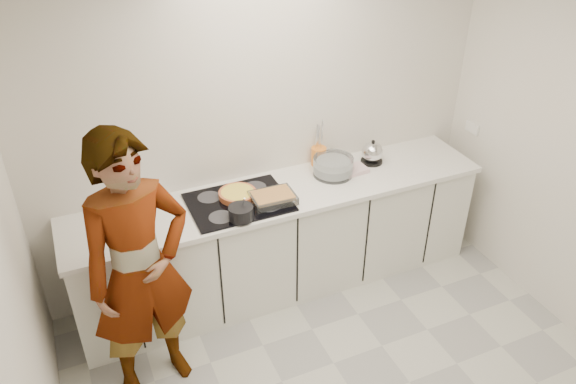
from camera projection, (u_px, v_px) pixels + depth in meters
name	position (u px, v px, depth m)	size (l,w,h in m)	color
wall_back	(265.00, 127.00, 4.25)	(3.60, 0.00, 2.60)	silver
wall_left	(13.00, 350.00, 2.40)	(0.00, 3.20, 2.60)	silver
base_cabinets	(282.00, 242.00, 4.47)	(3.20, 0.58, 0.87)	silver
countertop	(282.00, 194.00, 4.22)	(3.24, 0.64, 0.04)	white
hob	(239.00, 202.00, 4.07)	(0.72, 0.54, 0.01)	black
tart_dish	(238.00, 194.00, 4.11)	(0.34, 0.34, 0.05)	#B85931
saucepan	(241.00, 213.00, 3.86)	(0.18, 0.18, 0.16)	black
baking_dish	(273.00, 197.00, 4.05)	(0.32, 0.24, 0.06)	silver
mixing_bowl	(333.00, 167.00, 4.39)	(0.41, 0.41, 0.15)	silver
tea_towel	(353.00, 170.00, 4.45)	(0.21, 0.15, 0.03)	white
kettle	(372.00, 153.00, 4.55)	(0.22, 0.22, 0.20)	black
utensil_crock	(319.00, 156.00, 4.52)	(0.12, 0.12, 0.15)	orange
cook	(140.00, 271.00, 3.39)	(0.68, 0.45, 1.88)	silver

